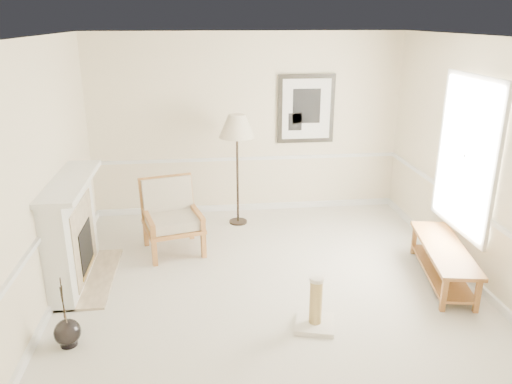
# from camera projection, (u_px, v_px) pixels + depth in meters

# --- Properties ---
(ground) EXTENTS (5.50, 5.50, 0.00)m
(ground) POSITION_uv_depth(u_px,v_px,m) (271.00, 293.00, 5.92)
(ground) COLOR silver
(ground) RESTS_ON ground
(room) EXTENTS (5.04, 5.54, 2.92)m
(room) POSITION_uv_depth(u_px,v_px,m) (284.00, 137.00, 5.39)
(room) COLOR beige
(room) RESTS_ON ground
(fireplace) EXTENTS (0.64, 1.64, 1.31)m
(fireplace) POSITION_uv_depth(u_px,v_px,m) (72.00, 232.00, 6.01)
(fireplace) COLOR white
(fireplace) RESTS_ON ground
(floor_vase) EXTENTS (0.26, 0.26, 0.77)m
(floor_vase) POSITION_uv_depth(u_px,v_px,m) (68.00, 333.00, 4.93)
(floor_vase) COLOR black
(floor_vase) RESTS_ON ground
(armchair) EXTENTS (0.93, 0.97, 1.00)m
(armchair) POSITION_uv_depth(u_px,v_px,m) (171.00, 213.00, 6.90)
(armchair) COLOR olive
(armchair) RESTS_ON ground
(floor_lamp) EXTENTS (0.60, 0.60, 1.73)m
(floor_lamp) POSITION_uv_depth(u_px,v_px,m) (237.00, 129.00, 7.44)
(floor_lamp) COLOR black
(floor_lamp) RESTS_ON ground
(bench) EXTENTS (0.76, 1.64, 0.45)m
(bench) POSITION_uv_depth(u_px,v_px,m) (443.00, 258.00, 6.12)
(bench) COLOR olive
(bench) RESTS_ON ground
(scratching_post) EXTENTS (0.50, 0.50, 0.58)m
(scratching_post) POSITION_uv_depth(u_px,v_px,m) (315.00, 311.00, 5.22)
(scratching_post) COLOR white
(scratching_post) RESTS_ON ground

